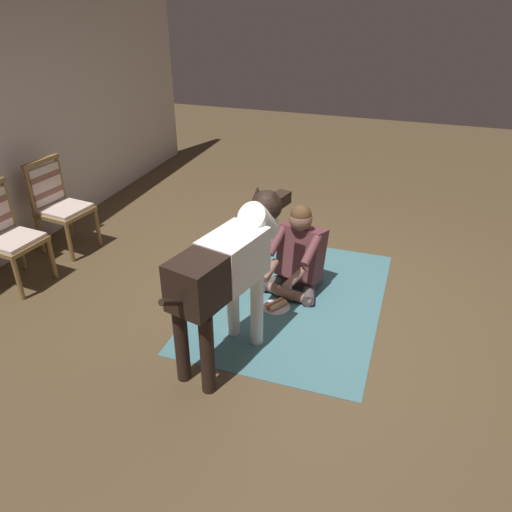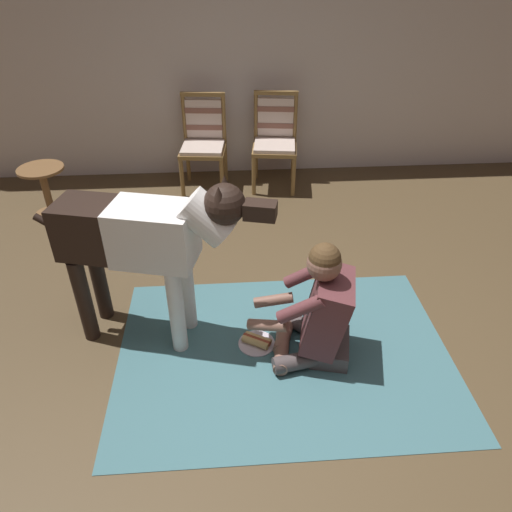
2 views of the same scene
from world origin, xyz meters
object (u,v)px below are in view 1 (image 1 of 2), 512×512
Objects in this scene: dining_chair_left_of_pair at (5,231)px; dining_chair_right_of_pair at (58,201)px; hot_dog_on_plate at (276,305)px; large_dog at (229,265)px; person_sitting_on_floor at (299,256)px.

dining_chair_left_of_pair is 1.00× the size of dining_chair_right_of_pair.
dining_chair_right_of_pair is 3.91× the size of hot_dog_on_plate.
dining_chair_left_of_pair is at bearing 179.98° from dining_chair_right_of_pair.
large_dog is 1.02m from hot_dog_on_plate.
hot_dog_on_plate is at bearing -81.49° from dining_chair_left_of_pair.
person_sitting_on_floor is 0.57× the size of large_dog.
hot_dog_on_plate is (0.38, -2.52, -0.52)m from dining_chair_left_of_pair.
dining_chair_right_of_pair is 2.60m from hot_dog_on_plate.
large_dog is (-1.06, 0.26, 0.43)m from person_sitting_on_floor.
large_dog is at bearing 166.10° from person_sitting_on_floor.
hot_dog_on_plate is (-0.38, -2.52, -0.52)m from dining_chair_right_of_pair.
hot_dog_on_plate is (0.67, -0.17, -0.75)m from large_dog.
dining_chair_left_of_pair is at bearing 106.25° from person_sitting_on_floor.
large_dog is at bearing -114.08° from dining_chair_right_of_pair.
dining_chair_left_of_pair reaches higher than person_sitting_on_floor.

